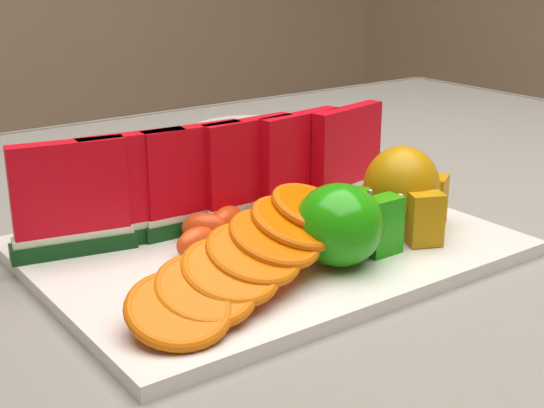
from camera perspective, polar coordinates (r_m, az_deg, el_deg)
table at (r=0.82m, az=-0.42°, el=-7.55°), size 1.40×0.90×0.75m
tablecloth at (r=0.79m, az=-0.43°, el=-3.51°), size 1.53×1.03×0.20m
platter at (r=0.68m, az=-0.40°, el=-3.22°), size 0.40×0.30×0.01m
apple_cluster at (r=0.62m, az=5.41°, el=-1.51°), size 0.12×0.10×0.07m
pear_cluster at (r=0.70m, az=9.98°, el=0.98°), size 0.09×0.09×0.08m
side_plate at (r=1.11m, az=-1.45°, el=5.52°), size 0.19×0.19×0.01m
watermelon_row at (r=0.70m, az=-3.79°, el=2.01°), size 0.39×0.07×0.10m
orange_fan_front at (r=0.57m, az=-1.42°, el=-3.77°), size 0.25×0.14×0.06m
orange_fan_back at (r=0.76m, az=-7.71°, el=1.22°), size 0.28×0.10×0.04m
tangerine_segments at (r=0.70m, az=-0.16°, el=-0.98°), size 0.22×0.08×0.03m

